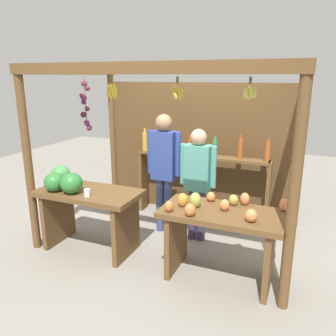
{
  "coord_description": "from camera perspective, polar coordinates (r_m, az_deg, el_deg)",
  "views": [
    {
      "loc": [
        1.57,
        -3.93,
        2.14
      ],
      "look_at": [
        0.0,
        -0.19,
        1.02
      ],
      "focal_mm": 35.95,
      "sensor_mm": 36.0,
      "label": 1
    }
  ],
  "objects": [
    {
      "name": "fruit_counter_right",
      "position": [
        3.64,
        8.91,
        -9.94
      ],
      "size": [
        1.29,
        0.66,
        0.95
      ],
      "color": "brown",
      "rests_on": "ground"
    },
    {
      "name": "ground_plane",
      "position": [
        4.74,
        0.92,
        -11.4
      ],
      "size": [
        12.0,
        12.0,
        0.0
      ],
      "primitive_type": "plane",
      "color": "gray",
      "rests_on": "ground"
    },
    {
      "name": "bottle_shelf_unit",
      "position": [
        5.04,
        5.68,
        -0.06
      ],
      "size": [
        2.02,
        0.22,
        1.35
      ],
      "color": "brown",
      "rests_on": "ground"
    },
    {
      "name": "fruit_counter_left",
      "position": [
        4.31,
        -14.47,
        -5.14
      ],
      "size": [
        1.31,
        0.67,
        1.03
      ],
      "color": "brown",
      "rests_on": "ground"
    },
    {
      "name": "vendor_man",
      "position": [
        4.54,
        -0.7,
        0.84
      ],
      "size": [
        0.48,
        0.22,
        1.66
      ],
      "rotation": [
        0.0,
        0.0,
        0.03
      ],
      "color": "#3B4976",
      "rests_on": "ground"
    },
    {
      "name": "vendor_woman",
      "position": [
        4.34,
        5.05,
        -1.36
      ],
      "size": [
        0.48,
        0.2,
        1.5
      ],
      "rotation": [
        0.0,
        0.0,
        -0.08
      ],
      "color": "#3B2E4D",
      "rests_on": "ground"
    },
    {
      "name": "market_stall",
      "position": [
        4.71,
        2.94,
        5.51
      ],
      "size": [
        3.15,
        2.03,
        2.27
      ],
      "color": "brown",
      "rests_on": "ground"
    }
  ]
}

